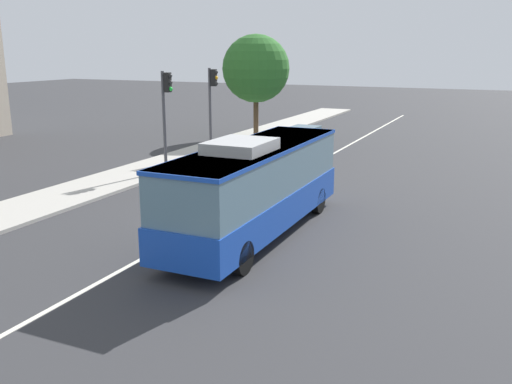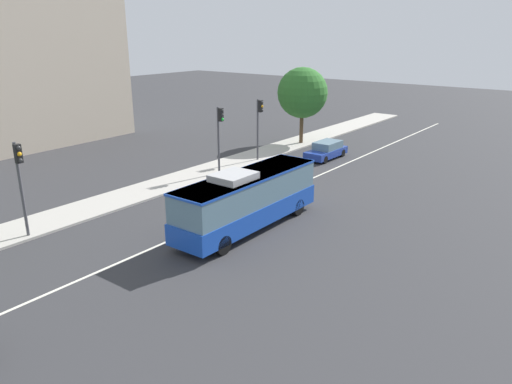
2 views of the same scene
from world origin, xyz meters
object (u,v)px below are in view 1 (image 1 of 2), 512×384
sedan_blue (302,139)px  traffic_light_far_corner (166,104)px  transit_bus (256,184)px  traffic_light_near_corner (212,97)px  street_tree_kerbside_left (256,69)px

sedan_blue → traffic_light_far_corner: (-9.48, 3.76, 2.84)m
transit_bus → sedan_blue: size_ratio=2.21×
traffic_light_near_corner → traffic_light_far_corner: size_ratio=1.00×
sedan_blue → traffic_light_near_corner: size_ratio=0.87×
transit_bus → street_tree_kerbside_left: size_ratio=1.37×
traffic_light_near_corner → street_tree_kerbside_left: 7.92m
traffic_light_far_corner → street_tree_kerbside_left: (12.93, 1.02, 1.36)m
traffic_light_far_corner → street_tree_kerbside_left: size_ratio=0.71×
transit_bus → sedan_blue: 17.06m
traffic_light_near_corner → traffic_light_far_corner: 5.17m
transit_bus → street_tree_kerbside_left: 22.13m
sedan_blue → traffic_light_far_corner: 10.59m
sedan_blue → street_tree_kerbside_left: size_ratio=0.62×
traffic_light_near_corner → traffic_light_far_corner: (-5.16, -0.25, 0.00)m
street_tree_kerbside_left → traffic_light_far_corner: bearing=-175.5°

